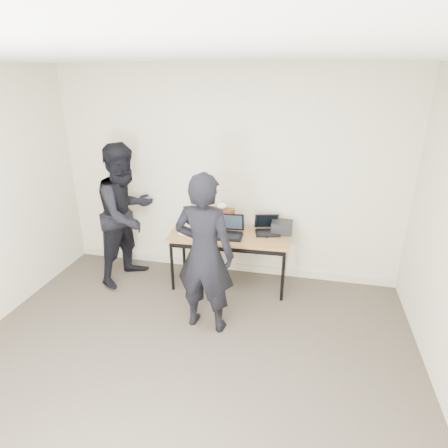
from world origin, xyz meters
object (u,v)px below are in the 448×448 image
(leather_satchel, at_px, (220,217))
(person_observer, at_px, (127,214))
(person_typist, at_px, (205,255))
(laptop_center, at_px, (229,231))
(laptop_beige, at_px, (192,229))
(equipment_box, at_px, (282,227))
(laptop_right, at_px, (267,229))
(desk, at_px, (230,239))

(leather_satchel, relative_size, person_observer, 0.21)
(person_typist, distance_m, person_observer, 1.49)
(laptop_center, xyz_separation_m, person_typist, (-0.08, -0.85, 0.09))
(laptop_beige, distance_m, leather_satchel, 0.40)
(laptop_beige, height_order, leather_satchel, leather_satchel)
(leather_satchel, xyz_separation_m, equipment_box, (0.81, -0.04, -0.05))
(laptop_center, distance_m, leather_satchel, 0.33)
(laptop_beige, height_order, laptop_center, laptop_center)
(laptop_right, bearing_deg, leather_satchel, 160.46)
(person_typist, bearing_deg, laptop_center, -89.25)
(desk, height_order, laptop_right, laptop_right)
(laptop_beige, xyz_separation_m, laptop_center, (0.49, -0.01, 0.02))
(leather_satchel, bearing_deg, equipment_box, 2.90)
(laptop_beige, relative_size, equipment_box, 1.10)
(leather_satchel, bearing_deg, person_observer, -159.39)
(laptop_beige, bearing_deg, person_observer, -170.33)
(equipment_box, bearing_deg, desk, -163.05)
(leather_satchel, distance_m, person_observer, 1.19)
(person_observer, bearing_deg, leather_satchel, -55.39)
(leather_satchel, xyz_separation_m, person_typist, (0.10, -1.12, 0.02))
(laptop_center, bearing_deg, person_observer, 179.38)
(desk, bearing_deg, leather_satchel, 126.16)
(laptop_right, relative_size, person_typist, 0.21)
(laptop_center, height_order, person_observer, person_observer)
(laptop_right, distance_m, leather_satchel, 0.64)
(desk, distance_m, person_typist, 0.92)
(laptop_right, xyz_separation_m, person_typist, (-0.53, -1.05, 0.10))
(laptop_center, xyz_separation_m, equipment_box, (0.63, 0.23, 0.02))
(laptop_center, height_order, person_typist, person_typist)
(leather_satchel, bearing_deg, laptop_right, -0.67)
(laptop_center, relative_size, person_observer, 0.19)
(laptop_beige, bearing_deg, laptop_right, 17.00)
(laptop_right, bearing_deg, equipment_box, -3.50)
(desk, height_order, person_observer, person_observer)
(leather_satchel, height_order, equipment_box, leather_satchel)
(desk, bearing_deg, equipment_box, 14.67)
(leather_satchel, bearing_deg, laptop_beige, -134.63)
(laptop_beige, bearing_deg, leather_satchel, 45.65)
(laptop_beige, xyz_separation_m, laptop_right, (0.93, 0.19, 0.01))
(laptop_beige, height_order, equipment_box, laptop_beige)
(equipment_box, bearing_deg, laptop_right, -170.05)
(desk, xyz_separation_m, person_observer, (-1.33, -0.08, 0.25))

